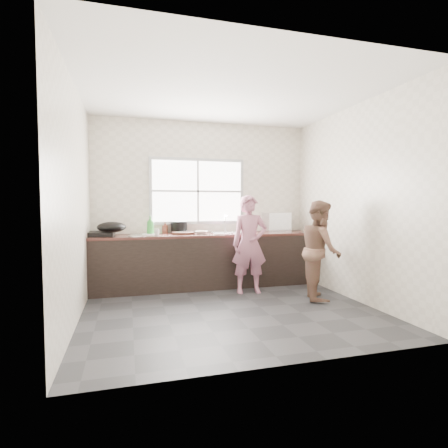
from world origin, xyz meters
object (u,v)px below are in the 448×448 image
object	(u,v)px
bottle_green	(150,225)
dish_rack	(276,222)
plate_food	(149,234)
bottle_brown_short	(177,229)
wok	(112,227)
person_side	(320,250)
bottle_brown_tall	(165,228)
black_pot	(179,227)
burner	(99,234)
bowl_crabs	(244,232)
bowl_held	(248,232)
bowl_mince	(201,232)
pot_lid_right	(138,235)
woman	(250,247)
pot_lid_left	(137,236)
glass_jar	(157,232)
cutting_board	(183,233)

from	to	relation	value
bottle_green	dish_rack	size ratio (longest dim) A/B	0.68
plate_food	bottle_brown_short	size ratio (longest dim) A/B	1.56
bottle_green	wok	distance (m)	0.58
person_side	bottle_brown_tall	world-z (taller)	person_side
bottle_green	dish_rack	world-z (taller)	dish_rack
bottle_green	bottle_brown_short	size ratio (longest dim) A/B	1.99
wok	bottle_brown_short	bearing A→B (deg)	18.82
black_pot	burner	bearing A→B (deg)	-171.67
burner	plate_food	bearing A→B (deg)	-4.99
bottle_green	bottle_brown_tall	distance (m)	0.33
bowl_crabs	bowl_held	size ratio (longest dim) A/B	0.93
bowl_mince	pot_lid_right	bearing A→B (deg)	176.22
dish_rack	woman	bearing A→B (deg)	-141.06
person_side	bowl_mince	size ratio (longest dim) A/B	6.86
plate_food	bowl_mince	bearing A→B (deg)	-2.96
pot_lid_left	pot_lid_right	world-z (taller)	same
bottle_brown_short	wok	bearing A→B (deg)	-161.18
glass_jar	wok	world-z (taller)	wok
cutting_board	burner	world-z (taller)	burner
bowl_held	burner	size ratio (longest dim) A/B	0.44
bowl_held	black_pot	size ratio (longest dim) A/B	0.70
wok	black_pot	bearing A→B (deg)	18.13
bowl_held	black_pot	distance (m)	1.13
bottle_brown_tall	pot_lid_right	world-z (taller)	bottle_brown_tall
bottle_green	bottle_brown_tall	xyz separation A→B (m)	(0.25, 0.21, -0.06)
cutting_board	bowl_held	distance (m)	1.03
person_side	bottle_brown_tall	distance (m)	2.45
pot_lid_left	bottle_green	bearing A→B (deg)	46.08
woman	pot_lid_right	size ratio (longest dim) A/B	5.43
black_pot	dish_rack	bearing A→B (deg)	-1.09
woman	bowl_crabs	bearing A→B (deg)	90.03
person_side	black_pot	bearing A→B (deg)	73.12
woman	bowl_mince	distance (m)	0.83
person_side	bowl_held	bearing A→B (deg)	59.78
black_pot	wok	xyz separation A→B (m)	(-1.04, -0.34, 0.04)
dish_rack	bowl_held	bearing A→B (deg)	-154.36
burner	woman	bearing A→B (deg)	-15.52
burner	pot_lid_right	size ratio (longest dim) A/B	1.67
burner	pot_lid_right	xyz separation A→B (m)	(0.56, -0.04, -0.03)
cutting_board	bottle_brown_tall	distance (m)	0.36
plate_food	pot_lid_left	world-z (taller)	plate_food
dish_rack	bottle_green	bearing A→B (deg)	179.06
wok	dish_rack	world-z (taller)	dish_rack
woman	plate_food	xyz separation A→B (m)	(-1.44, 0.54, 0.18)
bowl_crabs	plate_food	distance (m)	1.50
burner	bottle_brown_tall	bearing A→B (deg)	10.19
cutting_board	pot_lid_right	bearing A→B (deg)	178.72
bowl_mince	pot_lid_right	distance (m)	0.99
pot_lid_left	pot_lid_right	xyz separation A→B (m)	(0.02, 0.20, -0.00)
bowl_mince	bowl_held	bearing A→B (deg)	-12.10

